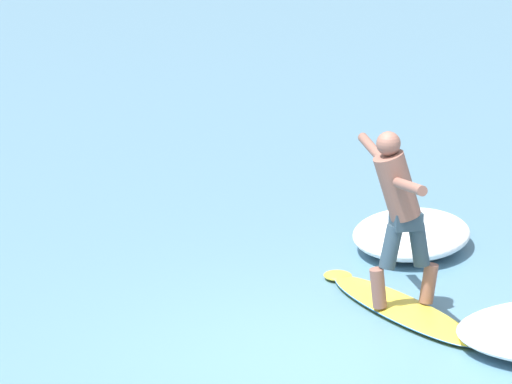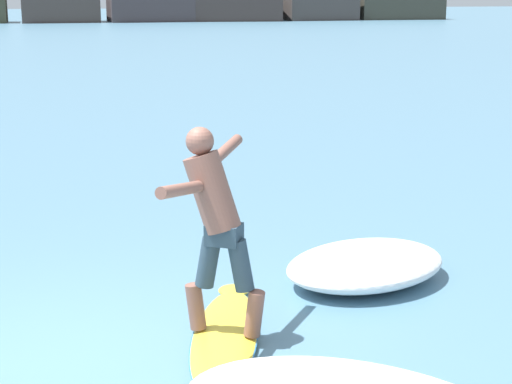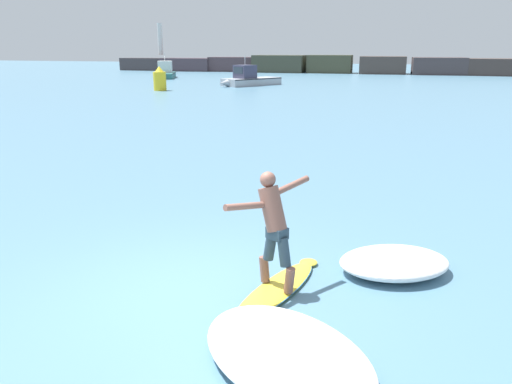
% 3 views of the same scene
% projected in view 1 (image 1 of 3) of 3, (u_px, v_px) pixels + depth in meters
% --- Properties ---
extents(ground_plane, '(200.00, 200.00, 0.00)m').
position_uv_depth(ground_plane, '(348.00, 360.00, 10.06)').
color(ground_plane, slate).
extents(surfboard, '(1.01, 2.28, 0.22)m').
position_uv_depth(surfboard, '(400.00, 308.00, 11.10)').
color(surfboard, yellow).
rests_on(surfboard, ground).
extents(surfer, '(0.89, 1.39, 1.64)m').
position_uv_depth(surfer, '(398.00, 205.00, 10.79)').
color(surfer, brown).
rests_on(surfer, surfboard).
extents(wave_foam_at_nose, '(2.06, 1.85, 0.33)m').
position_uv_depth(wave_foam_at_nose, '(412.00, 234.00, 12.88)').
color(wave_foam_at_nose, white).
rests_on(wave_foam_at_nose, ground).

